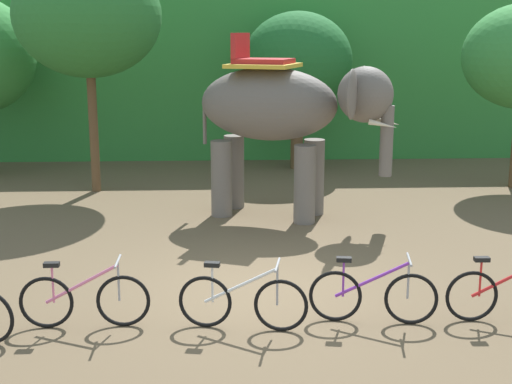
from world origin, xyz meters
name	(u,v)px	position (x,y,z in m)	size (l,w,h in m)	color
ground_plane	(261,291)	(0.00, 0.00, 0.00)	(80.00, 80.00, 0.00)	brown
foliage_hedge	(239,71)	(0.00, 13.97, 2.49)	(36.00, 6.00, 4.98)	#338438
tree_right	(88,16)	(-3.65, 6.95, 4.16)	(3.41, 3.41, 5.60)	brown
tree_far_left	(298,61)	(1.52, 9.68, 2.99)	(2.99, 2.99, 4.35)	brown
elephant	(284,112)	(0.70, 4.39, 2.20)	(4.21, 2.84, 3.78)	#665E56
bike_pink	(84,300)	(-2.39, -1.22, 0.39)	(1.71, 0.52, 0.92)	black
bike_white	(242,301)	(-0.32, -1.38, 0.39)	(1.69, 0.52, 0.92)	black
bike_purple	(373,295)	(1.42, -1.25, 0.39)	(1.70, 0.52, 0.92)	black
bike_red	(508,294)	(3.26, -1.27, 0.39)	(1.71, 0.52, 0.92)	black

